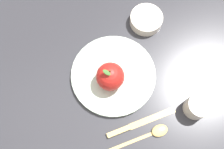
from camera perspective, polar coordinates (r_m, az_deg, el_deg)
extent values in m
plane|color=#2D2D33|center=(0.75, 0.84, -1.22)|extent=(2.40, 2.40, 0.00)
cylinder|color=#B2C6B2|center=(0.74, 0.00, -0.28)|extent=(0.26, 0.26, 0.02)
torus|color=#B2C6B2|center=(0.74, 0.00, -0.17)|extent=(0.26, 0.26, 0.01)
sphere|color=#B21E19|center=(0.69, -0.41, -0.53)|extent=(0.08, 0.08, 0.08)
cylinder|color=#4C3319|center=(0.64, -0.44, 0.72)|extent=(0.00, 0.00, 0.02)
ellipsoid|color=#386628|center=(0.64, -1.23, 0.45)|extent=(0.02, 0.03, 0.01)
cylinder|color=silver|center=(0.82, 8.08, 12.71)|extent=(0.11, 0.11, 0.03)
torus|color=silver|center=(0.81, 8.21, 13.18)|extent=(0.11, 0.11, 0.01)
cylinder|color=#B7AF9F|center=(0.81, 8.19, 13.11)|extent=(0.08, 0.08, 0.01)
cylinder|color=silver|center=(0.74, 19.58, -7.18)|extent=(0.07, 0.07, 0.06)
torus|color=silver|center=(0.71, 20.28, -6.75)|extent=(0.07, 0.07, 0.01)
cylinder|color=#A0998B|center=(0.71, 20.25, -6.77)|extent=(0.05, 0.05, 0.01)
cube|color=#D8B766|center=(0.73, 9.55, -10.15)|extent=(0.15, 0.03, 0.00)
cube|color=#D8B766|center=(0.71, 1.57, -13.33)|extent=(0.07, 0.02, 0.01)
ellipsoid|color=#D8B766|center=(0.72, 11.23, -12.89)|extent=(0.05, 0.04, 0.01)
cube|color=#D8B766|center=(0.71, 4.26, -15.73)|extent=(0.14, 0.03, 0.01)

